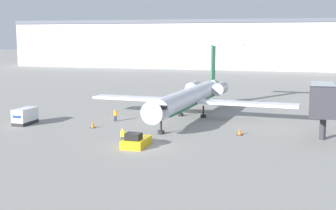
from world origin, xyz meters
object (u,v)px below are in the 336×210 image
at_px(airplane_main, 191,96).
at_px(pushback_tug, 136,141).
at_px(traffic_cone_left, 93,125).
at_px(worker_near_tug, 123,136).
at_px(worker_by_wing, 115,115).
at_px(jet_bridge, 323,98).
at_px(traffic_cone_right, 240,132).
at_px(luggage_cart, 25,116).

distance_m(airplane_main, pushback_tug, 19.42).
bearing_deg(airplane_main, traffic_cone_left, -131.80).
distance_m(worker_near_tug, worker_by_wing, 14.03).
bearing_deg(jet_bridge, traffic_cone_left, -172.99).
distance_m(airplane_main, jet_bridge, 19.26).
height_order(worker_by_wing, traffic_cone_left, worker_by_wing).
distance_m(airplane_main, traffic_cone_left, 15.32).
xyz_separation_m(pushback_tug, jet_bridge, (18.85, 11.37, 3.87)).
distance_m(traffic_cone_right, jet_bridge, 10.38).
distance_m(pushback_tug, traffic_cone_left, 11.82).
distance_m(traffic_cone_left, traffic_cone_right, 18.38).
relative_size(luggage_cart, traffic_cone_left, 4.61).
distance_m(airplane_main, traffic_cone_right, 13.51).
bearing_deg(worker_by_wing, traffic_cone_left, -100.26).
bearing_deg(pushback_tug, worker_near_tug, 164.45).
bearing_deg(airplane_main, luggage_cart, -149.64).
bearing_deg(worker_by_wing, worker_near_tug, -64.04).
bearing_deg(worker_near_tug, traffic_cone_left, 133.25).
bearing_deg(luggage_cart, airplane_main, 30.36).
bearing_deg(airplane_main, worker_near_tug, -99.06).
xyz_separation_m(pushback_tug, worker_by_wing, (-7.81, 13.08, 0.27)).
bearing_deg(luggage_cart, jet_bridge, 5.61).
bearing_deg(airplane_main, pushback_tug, -93.95).
relative_size(luggage_cart, worker_near_tug, 2.08).
relative_size(pushback_tug, traffic_cone_left, 4.66).
bearing_deg(luggage_cart, traffic_cone_right, 2.42).
height_order(luggage_cart, traffic_cone_left, luggage_cart).
height_order(luggage_cart, worker_by_wing, luggage_cart).
xyz_separation_m(worker_near_tug, worker_by_wing, (-6.14, 12.61, -0.10)).
distance_m(airplane_main, worker_by_wing, 11.22).
relative_size(worker_near_tug, traffic_cone_right, 2.26).
relative_size(traffic_cone_left, jet_bridge, 0.07).
height_order(pushback_tug, traffic_cone_right, pushback_tug).
bearing_deg(airplane_main, jet_bridge, -24.14).
height_order(worker_near_tug, jet_bridge, jet_bridge).
relative_size(worker_near_tug, worker_by_wing, 1.10).
height_order(worker_near_tug, traffic_cone_right, worker_near_tug).
xyz_separation_m(pushback_tug, worker_near_tug, (-1.66, 0.46, 0.37)).
distance_m(luggage_cart, traffic_cone_right, 27.96).
bearing_deg(pushback_tug, airplane_main, 86.05).
bearing_deg(worker_near_tug, luggage_cart, 156.44).
distance_m(worker_by_wing, traffic_cone_left, 5.21).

